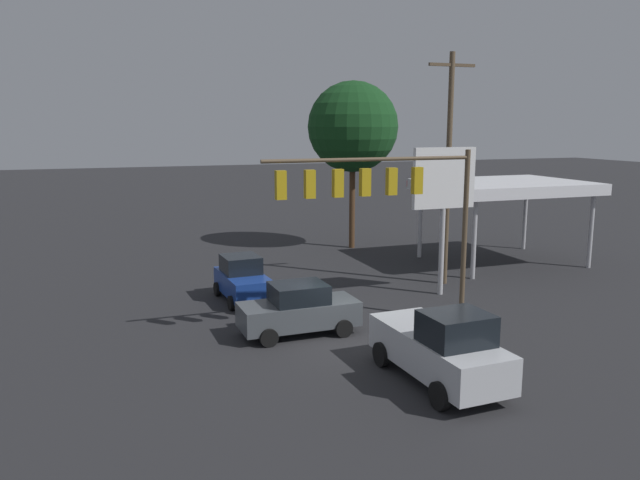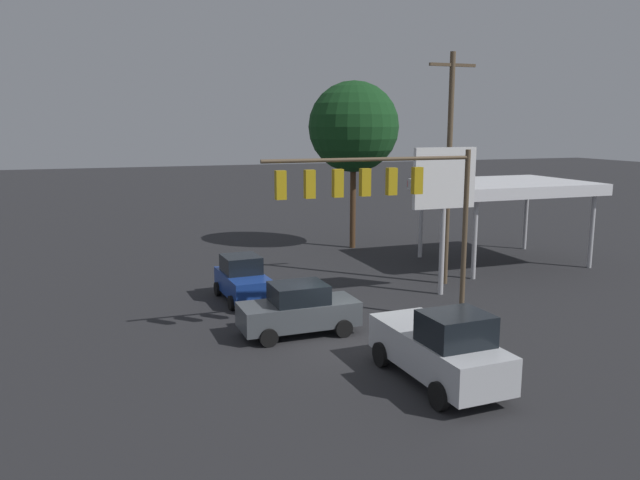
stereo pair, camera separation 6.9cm
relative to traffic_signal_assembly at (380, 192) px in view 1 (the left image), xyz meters
name	(u,v)px [view 1 (the left image)]	position (x,y,z in m)	size (l,w,h in m)	color
ground_plane	(339,342)	(1.90, 0.76, -5.25)	(200.00, 200.00, 0.00)	#262628
traffic_signal_assembly	(380,192)	(0.00, 0.00, 0.00)	(8.23, 0.43, 6.76)	brown
utility_pole	(448,165)	(-6.06, -5.31, 0.55)	(2.40, 0.26, 11.01)	brown
gas_station_canopy	(504,188)	(-11.61, -8.46, -1.01)	(8.58, 6.81, 4.61)	silver
price_sign	(444,185)	(-4.85, -3.65, -0.22)	(3.03, 0.27, 6.71)	#B7B7BC
pickup_parked	(441,348)	(0.36, 5.17, -4.14)	(2.45, 5.29, 2.40)	silver
hatchback_crossing	(242,279)	(3.93, -5.76, -4.31)	(2.14, 3.89, 1.97)	navy
sedan_far	(299,309)	(2.99, -0.55, -4.30)	(4.43, 2.13, 1.93)	#474C51
street_tree	(353,127)	(-5.29, -15.26, 2.30)	(5.57, 5.57, 10.35)	#4C331E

